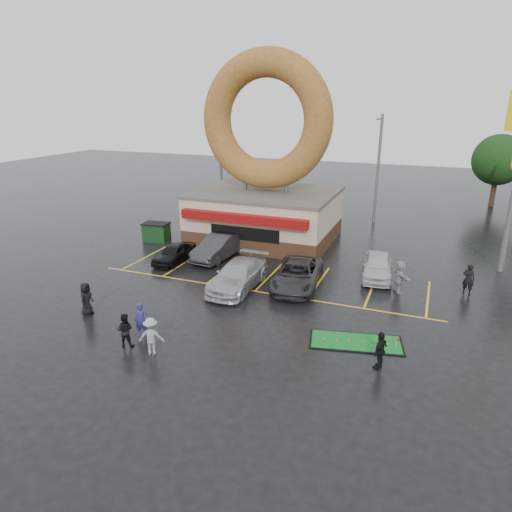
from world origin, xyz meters
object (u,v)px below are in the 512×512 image
at_px(donut_shop, 265,181).
at_px(car_silver, 238,275).
at_px(person_blue, 141,320).
at_px(car_grey, 297,274).
at_px(person_cameraman, 380,350).
at_px(car_black, 174,253).
at_px(streetlight_left, 221,160).
at_px(car_white, 377,266).
at_px(putting_green, 356,342).
at_px(dumpster, 156,232).
at_px(streetlight_mid, 378,167).
at_px(car_dgrey, 219,247).

xyz_separation_m(donut_shop, car_silver, (1.95, -9.47, -3.71)).
bearing_deg(person_blue, car_silver, 51.64).
xyz_separation_m(car_grey, person_cameraman, (5.45, -6.81, 0.07)).
relative_size(car_black, person_cameraman, 2.30).
xyz_separation_m(streetlight_left, car_white, (16.01, -11.92, -4.05)).
distance_m(car_grey, person_blue, 9.41).
height_order(streetlight_left, putting_green, streetlight_left).
xyz_separation_m(car_black, putting_green, (12.89, -6.13, -0.59)).
bearing_deg(car_black, person_blue, -63.99).
relative_size(car_black, person_blue, 2.30).
bearing_deg(car_grey, streetlight_left, 122.03).
xyz_separation_m(car_grey, putting_green, (4.26, -5.16, -0.70)).
height_order(car_silver, putting_green, car_silver).
bearing_deg(dumpster, car_white, -12.17).
height_order(donut_shop, dumpster, donut_shop).
relative_size(car_white, dumpster, 2.39).
distance_m(streetlight_left, streetlight_mid, 14.04).
bearing_deg(streetlight_left, streetlight_mid, 4.09).
bearing_deg(streetlight_mid, streetlight_left, -175.91).
relative_size(person_blue, dumpster, 0.89).
height_order(car_silver, person_blue, person_blue).
relative_size(car_silver, person_cameraman, 3.27).
bearing_deg(dumpster, car_black, -50.84).
distance_m(streetlight_left, car_grey, 19.60).
height_order(streetlight_left, streetlight_mid, same).
bearing_deg(person_cameraman, car_grey, -121.23).
bearing_deg(car_silver, car_white, 33.11).
height_order(streetlight_mid, person_blue, streetlight_mid).
bearing_deg(streetlight_left, car_black, -76.59).
bearing_deg(donut_shop, car_dgrey, -103.92).
xyz_separation_m(person_blue, dumpster, (-7.58, 12.69, -0.15)).
relative_size(streetlight_left, putting_green, 2.10).
bearing_deg(person_cameraman, person_blue, -62.82).
bearing_deg(person_blue, donut_shop, 67.28).
distance_m(streetlight_mid, car_silver, 18.58).
height_order(streetlight_left, person_cameraman, streetlight_left).
bearing_deg(streetlight_mid, car_black, -125.37).
bearing_deg(car_black, donut_shop, 65.79).
bearing_deg(car_black, putting_green, -22.28).
height_order(donut_shop, car_white, donut_shop).
bearing_deg(putting_green, donut_shop, 124.97).
bearing_deg(car_dgrey, car_grey, -18.24).
bearing_deg(dumpster, donut_shop, 18.00).
height_order(car_dgrey, person_blue, person_blue).
distance_m(car_dgrey, putting_green, 13.20).
height_order(car_dgrey, putting_green, car_dgrey).
height_order(car_grey, dumpster, car_grey).
distance_m(car_grey, putting_green, 6.73).
bearing_deg(person_cameraman, car_dgrey, -109.04).
xyz_separation_m(car_dgrey, person_blue, (1.47, -10.83, 0.01)).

